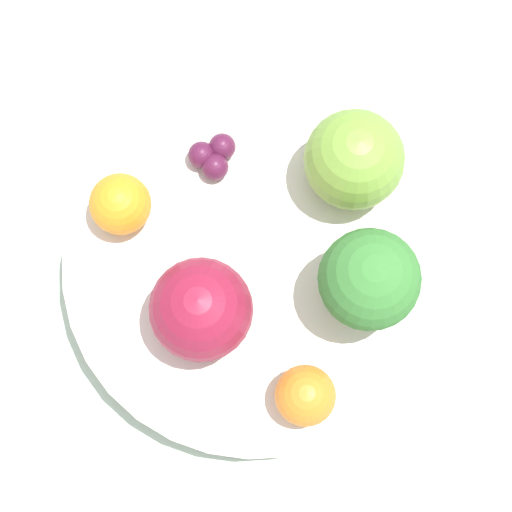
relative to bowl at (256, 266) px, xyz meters
The scene contains 9 objects.
ground_plane 0.04m from the bowl, ahead, with size 6.00×6.00×0.00m, color gray.
table_surface 0.03m from the bowl, ahead, with size 1.20×1.20×0.02m.
bowl is the anchor object (origin of this frame).
broccoli 0.09m from the bowl, 60.82° to the right, with size 0.06×0.06×0.07m.
apple_red 0.07m from the bowl, behind, with size 0.06×0.06×0.06m.
apple_green 0.09m from the bowl, ahead, with size 0.06×0.06×0.06m.
orange_front 0.09m from the bowl, 114.27° to the right, with size 0.04×0.04×0.04m.
orange_back 0.09m from the bowl, 116.95° to the left, with size 0.04×0.04×0.04m.
grape_cluster 0.07m from the bowl, 69.81° to the left, with size 0.03×0.03×0.02m.
Camera 1 is at (-0.08, -0.09, 0.56)m, focal length 60.00 mm.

